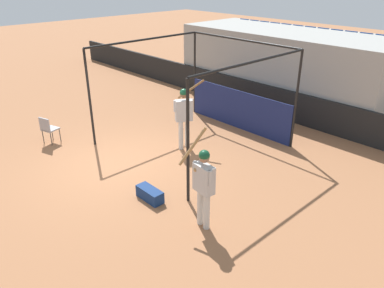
# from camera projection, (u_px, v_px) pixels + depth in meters

# --- Properties ---
(ground_plane) EXTENTS (60.00, 60.00, 0.00)m
(ground_plane) POSITION_uv_depth(u_px,v_px,m) (117.00, 164.00, 10.05)
(ground_plane) COLOR #9E6642
(outfield_wall) EXTENTS (24.00, 0.12, 1.05)m
(outfield_wall) POSITION_uv_depth(u_px,v_px,m) (258.00, 97.00, 13.60)
(outfield_wall) COLOR black
(outfield_wall) RESTS_ON ground
(bleacher_section) EXTENTS (8.15, 3.20, 2.73)m
(bleacher_section) POSITION_uv_depth(u_px,v_px,m) (286.00, 67.00, 14.28)
(bleacher_section) COLOR #9E9E99
(bleacher_section) RESTS_ON ground
(batting_cage) EXTENTS (4.17, 4.18, 2.86)m
(batting_cage) POSITION_uv_depth(u_px,v_px,m) (224.00, 97.00, 11.42)
(batting_cage) COLOR black
(batting_cage) RESTS_ON ground
(player_batter) EXTENTS (0.61, 0.97, 1.94)m
(player_batter) POSITION_uv_depth(u_px,v_px,m) (184.00, 113.00, 10.52)
(player_batter) COLOR silver
(player_batter) RESTS_ON ground
(player_waiting) EXTENTS (0.80, 0.52, 2.04)m
(player_waiting) POSITION_uv_depth(u_px,v_px,m) (203.00, 182.00, 7.21)
(player_waiting) COLOR silver
(player_waiting) RESTS_ON ground
(folding_chair) EXTENTS (0.50, 0.50, 0.84)m
(folding_chair) POSITION_uv_depth(u_px,v_px,m) (48.00, 128.00, 11.01)
(folding_chair) COLOR #99999E
(folding_chair) RESTS_ON ground
(equipment_bag) EXTENTS (0.70, 0.28, 0.28)m
(equipment_bag) POSITION_uv_depth(u_px,v_px,m) (150.00, 194.00, 8.44)
(equipment_bag) COLOR navy
(equipment_bag) RESTS_ON ground
(baseball) EXTENTS (0.07, 0.07, 0.07)m
(baseball) POSITION_uv_depth(u_px,v_px,m) (182.00, 128.00, 12.25)
(baseball) COLOR white
(baseball) RESTS_ON ground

